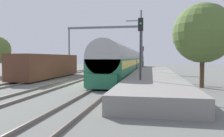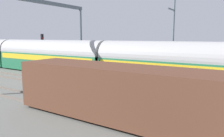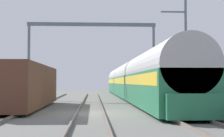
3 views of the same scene
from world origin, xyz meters
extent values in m
plane|color=slate|center=(0.00, 0.00, 0.00)|extent=(120.00, 120.00, 0.00)
cube|color=#6D6258|center=(-3.68, 0.00, 0.08)|extent=(0.08, 60.00, 0.16)
cube|color=#6D6258|center=(-0.72, 0.00, 0.08)|extent=(0.08, 60.00, 0.16)
cube|color=#6D6258|center=(0.72, 0.00, 0.08)|extent=(0.08, 60.00, 0.16)
cube|color=#6D6258|center=(3.68, 0.00, 0.08)|extent=(0.08, 60.00, 0.16)
cube|color=#6D6258|center=(5.11, 0.00, 0.08)|extent=(0.08, 60.00, 0.16)
cube|color=gray|center=(8.21, 2.00, 0.45)|extent=(4.40, 28.00, 0.90)
cube|color=#236B47|center=(4.40, 3.18, 1.26)|extent=(2.90, 16.00, 2.20)
cube|color=gold|center=(4.40, 3.18, 1.89)|extent=(2.93, 15.36, 0.64)
cylinder|color=#A3A3A3|center=(4.40, 3.18, 2.56)|extent=(2.84, 16.00, 2.84)
cube|color=#236B47|center=(4.40, 19.53, 1.26)|extent=(2.90, 16.00, 2.20)
cube|color=gold|center=(4.40, 19.53, 1.89)|extent=(2.93, 15.36, 0.64)
cylinder|color=#A3A3A3|center=(4.40, 19.53, 2.56)|extent=(2.84, 16.00, 2.84)
cube|color=#236B47|center=(4.40, 35.88, 1.26)|extent=(2.90, 16.00, 2.20)
cube|color=gold|center=(4.40, 35.88, 1.89)|extent=(2.93, 15.36, 0.64)
cylinder|color=#A3A3A3|center=(4.40, 35.88, 2.56)|extent=(2.84, 16.00, 2.84)
cube|color=#236B47|center=(4.40, -5.07, 0.71)|extent=(2.40, 0.50, 1.10)
cube|color=#563323|center=(-4.40, 4.03, 1.51)|extent=(2.80, 13.00, 2.70)
cube|color=black|center=(-4.40, 4.03, 0.21)|extent=(2.52, 11.96, 0.10)
cylinder|color=black|center=(5.75, 10.84, 0.42)|extent=(0.25, 0.25, 0.85)
cube|color=maroon|center=(5.75, 10.84, 1.17)|extent=(0.45, 0.45, 0.64)
sphere|color=tan|center=(5.75, 10.84, 1.61)|extent=(0.24, 0.24, 0.24)
cylinder|color=#2D2D33|center=(6.31, 23.03, 1.92)|extent=(0.14, 0.14, 3.84)
cube|color=black|center=(6.31, 23.03, 4.29)|extent=(0.36, 0.20, 0.90)
sphere|color=red|center=(6.31, 22.91, 4.16)|extent=(0.16, 0.16, 0.16)
cylinder|color=slate|center=(-6.40, 16.18, 3.75)|extent=(0.28, 0.28, 7.50)
cylinder|color=slate|center=(6.40, 16.18, 3.75)|extent=(0.28, 0.28, 7.50)
cube|color=slate|center=(0.00, 16.18, 7.68)|extent=(13.19, 0.24, 0.36)
cylinder|color=slate|center=(6.80, 5.11, 4.00)|extent=(0.20, 0.20, 8.00)
cube|color=slate|center=(5.90, 5.11, 6.80)|extent=(1.80, 0.10, 0.10)
camera|label=1|loc=(8.02, -20.77, 2.47)|focal=35.07mm
camera|label=2|loc=(-13.76, -0.99, 4.35)|focal=34.47mm
camera|label=3|loc=(0.17, -19.51, 1.74)|focal=55.90mm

